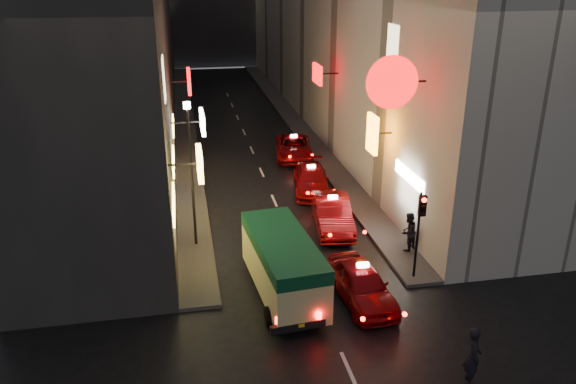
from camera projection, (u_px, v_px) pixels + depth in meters
building_left at (123, 3)px, 39.60m from camera, size 7.63×52.00×18.00m
building_right at (341, 1)px, 42.40m from camera, size 8.41×52.00×18.00m
sidewalk_left at (185, 124)px, 43.56m from camera, size 1.50×52.00×0.15m
sidewalk_right at (292, 119)px, 45.05m from camera, size 1.50×52.00×0.15m
minibus at (283, 260)px, 20.26m from camera, size 2.40×5.62×2.35m
taxi_near at (362, 281)px, 20.19m from camera, size 2.43×5.18×1.77m
taxi_second at (332, 211)px, 25.88m from camera, size 2.86×5.62×1.88m
taxi_third at (311, 178)px, 30.31m from camera, size 2.73×5.11×1.71m
taxi_far at (294, 146)px, 35.74m from camera, size 2.71×5.13×1.72m
pedestrian_crossing at (473, 352)px, 16.02m from camera, size 0.60×0.79×2.15m
pedestrian_sidewalk at (409, 229)px, 23.51m from camera, size 0.85×0.79×1.91m
traffic_light at (421, 218)px, 20.75m from camera, size 0.26×0.43×3.50m
lamp_post at (191, 166)px, 23.06m from camera, size 0.28×0.28×6.22m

